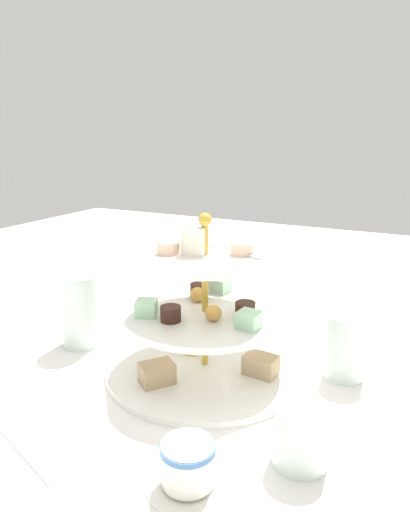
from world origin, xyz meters
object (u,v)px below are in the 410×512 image
water_glass_tall_right (80,310)px  tiered_serving_stand (205,325)px  teacup_with_saucer (188,466)px  butter_knife_right (21,445)px  water_glass_short_left (301,435)px  butter_knife_left (235,305)px  water_glass_mid_back (345,347)px

water_glass_tall_right → tiered_serving_stand: bearing=-176.4°
tiered_serving_stand → teacup_with_saucer: tiered_serving_stand is taller
teacup_with_saucer → butter_knife_right: teacup_with_saucer is taller
water_glass_short_left → butter_knife_left: bearing=-58.6°
water_glass_mid_back → tiered_serving_stand: bearing=20.7°
water_glass_short_left → butter_knife_right: size_ratio=0.41×
teacup_with_saucer → butter_knife_left: size_ratio=0.53×
tiered_serving_stand → water_glass_short_left: size_ratio=4.37×
water_glass_tall_right → water_glass_mid_back: 0.44m
teacup_with_saucer → water_glass_mid_back: water_glass_mid_back is taller
water_glass_mid_back → teacup_with_saucer: bearing=71.1°
water_glass_tall_right → butter_knife_right: size_ratio=0.74×
teacup_with_saucer → water_glass_mid_back: 0.32m
butter_knife_left → water_glass_mid_back: (-0.26, 0.20, 0.05)m
teacup_with_saucer → water_glass_mid_back: (-0.10, -0.30, 0.03)m
water_glass_short_left → teacup_with_saucer: water_glass_short_left is taller
teacup_with_saucer → butter_knife_left: (0.16, -0.51, -0.02)m
water_glass_tall_right → teacup_with_saucer: (-0.33, 0.21, -0.04)m
butter_knife_right → water_glass_mid_back: size_ratio=1.71×
teacup_with_saucer → butter_knife_right: 0.21m
tiered_serving_stand → butter_knife_left: tiered_serving_stand is taller
water_glass_short_left → water_glass_mid_back: size_ratio=0.71×
water_glass_tall_right → butter_knife_left: bearing=-120.0°
water_glass_short_left → teacup_with_saucer: 0.13m
teacup_with_saucer → butter_knife_left: bearing=-72.4°
tiered_serving_stand → water_glass_short_left: (-0.19, 0.14, -0.04)m
tiered_serving_stand → water_glass_mid_back: size_ratio=3.11×
teacup_with_saucer → water_glass_short_left: bearing=-137.0°
tiered_serving_stand → water_glass_tall_right: size_ratio=2.44×
butter_knife_left → water_glass_mid_back: bearing=139.9°
tiered_serving_stand → butter_knife_right: tiered_serving_stand is taller
tiered_serving_stand → butter_knife_right: (0.11, 0.26, -0.07)m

